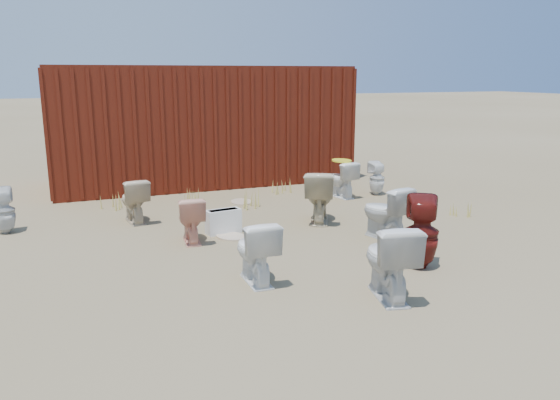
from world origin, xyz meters
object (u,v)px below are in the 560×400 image
object	(u,v)px
toilet_back_beige_right	(319,196)
toilet_back_yellowlid	(341,179)
toilet_front_pink	(191,219)
toilet_front_e	(385,212)
toilet_back_e	(377,178)
loose_tank	(223,221)
toilet_back_a	(4,211)
toilet_back_beige_left	(134,200)
toilet_front_maroon	(422,232)
toilet_front_c	(389,260)
toilet_front_a	(255,251)
shipping_container	(201,124)

from	to	relation	value
toilet_back_beige_right	toilet_back_yellowlid	world-z (taller)	toilet_back_beige_right
toilet_front_pink	toilet_front_e	distance (m)	2.68
toilet_back_e	loose_tank	size ratio (longest dim) A/B	1.27
toilet_back_a	toilet_back_beige_left	world-z (taller)	toilet_back_beige_left
toilet_front_maroon	toilet_front_e	size ratio (longest dim) A/B	1.16
toilet_front_pink	toilet_front_c	world-z (taller)	toilet_front_c
toilet_front_pink	toilet_back_e	world-z (taller)	toilet_front_pink
toilet_front_a	toilet_front_c	distance (m)	1.44
toilet_back_beige_right	loose_tank	distance (m)	1.58
shipping_container	toilet_back_beige_right	distance (m)	4.17
toilet_front_a	toilet_back_yellowlid	size ratio (longest dim) A/B	1.06
shipping_container	toilet_back_a	world-z (taller)	shipping_container
shipping_container	toilet_back_e	world-z (taller)	shipping_container
toilet_front_e	loose_tank	xyz separation A→B (m)	(-2.02, 1.07, -0.20)
toilet_front_maroon	loose_tank	bearing A→B (deg)	-19.71
toilet_front_e	toilet_back_beige_right	size ratio (longest dim) A/B	0.93
toilet_back_a	toilet_front_c	bearing A→B (deg)	127.29
toilet_front_maroon	loose_tank	xyz separation A→B (m)	(-1.78, 2.24, -0.26)
toilet_back_e	loose_tank	distance (m)	3.69
toilet_front_c	toilet_back_beige_left	world-z (taller)	toilet_front_c
toilet_front_maroon	toilet_back_e	world-z (taller)	toilet_front_maroon
toilet_back_yellowlid	loose_tank	bearing A→B (deg)	19.89
toilet_back_beige_right	toilet_back_yellowlid	size ratio (longest dim) A/B	1.20
toilet_back_a	toilet_back_beige_right	distance (m)	4.62
toilet_front_a	toilet_back_e	distance (m)	4.93
toilet_front_pink	toilet_back_a	distance (m)	2.78
toilet_back_beige_left	toilet_front_e	bearing A→B (deg)	139.19
toilet_back_a	toilet_back_beige_right	world-z (taller)	toilet_back_beige_right
toilet_front_e	toilet_front_pink	bearing A→B (deg)	-31.80
toilet_back_e	toilet_front_pink	bearing A→B (deg)	23.58
toilet_back_beige_right	toilet_back_e	bearing A→B (deg)	-116.98
toilet_back_a	loose_tank	distance (m)	3.15
toilet_front_pink	toilet_back_yellowlid	bearing A→B (deg)	-146.30
toilet_front_c	toilet_back_e	size ratio (longest dim) A/B	1.27
toilet_front_pink	toilet_front_maroon	world-z (taller)	toilet_front_maroon
toilet_front_e	toilet_back_beige_left	world-z (taller)	toilet_front_e
toilet_front_c	toilet_back_a	distance (m)	5.58
toilet_back_a	toilet_front_a	bearing A→B (deg)	124.74
toilet_front_pink	toilet_front_c	size ratio (longest dim) A/B	0.80
toilet_back_a	toilet_back_beige_left	bearing A→B (deg)	171.35
toilet_front_maroon	toilet_front_c	bearing A→B (deg)	68.08
toilet_front_pink	toilet_back_e	size ratio (longest dim) A/B	1.01
shipping_container	toilet_back_a	xyz separation A→B (m)	(-3.60, -2.92, -0.87)
toilet_back_a	toilet_back_yellowlid	xyz separation A→B (m)	(5.61, 0.34, 0.00)
toilet_front_maroon	toilet_front_e	distance (m)	1.20
toilet_front_pink	toilet_back_beige_left	bearing A→B (deg)	-60.20
toilet_back_yellowlid	toilet_front_a	bearing A→B (deg)	41.15
toilet_back_beige_right	toilet_front_e	bearing A→B (deg)	139.18
toilet_front_c	toilet_front_maroon	world-z (taller)	toilet_front_maroon
toilet_front_maroon	toilet_back_yellowlid	size ratio (longest dim) A/B	1.29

